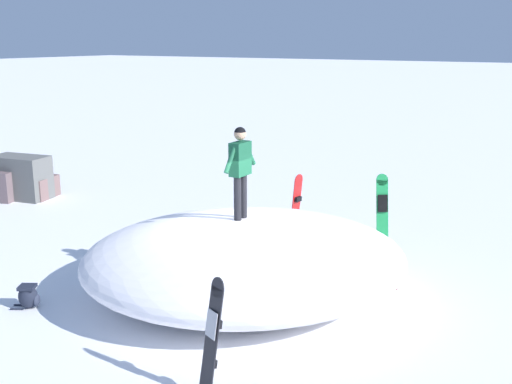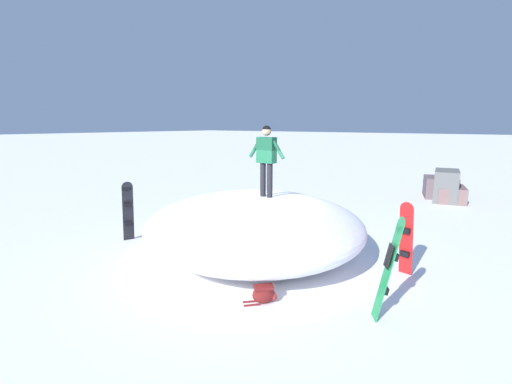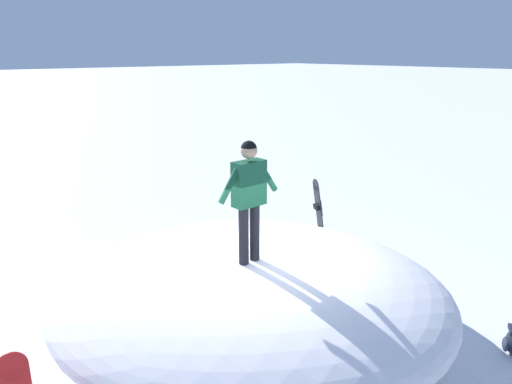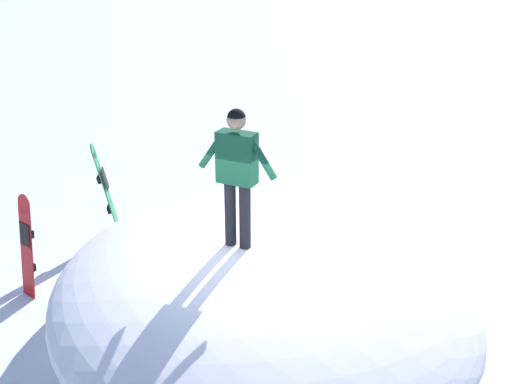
{
  "view_description": "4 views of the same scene",
  "coord_description": "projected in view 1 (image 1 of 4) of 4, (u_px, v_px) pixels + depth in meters",
  "views": [
    {
      "loc": [
        6.01,
        -9.15,
        4.64
      ],
      "look_at": [
        0.29,
        0.21,
        1.93
      ],
      "focal_mm": 43.89,
      "sensor_mm": 36.0,
      "label": 1
    },
    {
      "loc": [
        7.03,
        5.42,
        3.13
      ],
      "look_at": [
        0.31,
        0.24,
        1.53
      ],
      "focal_mm": 25.59,
      "sensor_mm": 36.0,
      "label": 2
    },
    {
      "loc": [
        -4.78,
        4.11,
        4.21
      ],
      "look_at": [
        0.56,
        -0.4,
        2.11
      ],
      "focal_mm": 33.01,
      "sensor_mm": 36.0,
      "label": 3
    },
    {
      "loc": [
        -5.62,
        -2.93,
        4.76
      ],
      "look_at": [
        -0.21,
        -0.05,
        2.18
      ],
      "focal_mm": 41.15,
      "sensor_mm": 36.0,
      "label": 4
    }
  ],
  "objects": [
    {
      "name": "snowboard_tertiary_upright",
      "position": [
        382.0,
        211.0,
        13.92
      ],
      "size": [
        0.43,
        0.45,
        1.71
      ],
      "color": "#1E8C47",
      "rests_on": "ground"
    },
    {
      "name": "snow_mound",
      "position": [
        245.0,
        258.0,
        11.55
      ],
      "size": [
        7.98,
        7.93,
        1.36
      ],
      "primitive_type": "ellipsoid",
      "rotation": [
        0.0,
        0.0,
        0.73
      ],
      "color": "white",
      "rests_on": "ground"
    },
    {
      "name": "snowboarder_standing",
      "position": [
        240.0,
        164.0,
        11.42
      ],
      "size": [
        0.23,
        1.03,
        1.72
      ],
      "color": "black",
      "rests_on": "snow_mound"
    },
    {
      "name": "snowboard_secondary_upright",
      "position": [
        296.0,
        205.0,
        14.71
      ],
      "size": [
        0.24,
        0.31,
        1.57
      ],
      "color": "red",
      "rests_on": "ground"
    },
    {
      "name": "rock_outcrop",
      "position": [
        14.0,
        181.0,
        18.59
      ],
      "size": [
        2.49,
        2.06,
        1.27
      ],
      "color": "#725855",
      "rests_on": "ground"
    },
    {
      "name": "snowboard_primary_upright",
      "position": [
        212.0,
        336.0,
        8.18
      ],
      "size": [
        0.37,
        0.37,
        1.64
      ],
      "color": "black",
      "rests_on": "ground"
    },
    {
      "name": "ground",
      "position": [
        237.0,
        292.0,
        11.74
      ],
      "size": [
        240.0,
        240.0,
        0.0
      ],
      "primitive_type": "plane",
      "color": "white"
    },
    {
      "name": "backpack_far",
      "position": [
        29.0,
        296.0,
        11.0
      ],
      "size": [
        0.54,
        0.45,
        0.43
      ],
      "color": "#1E2333",
      "rests_on": "ground"
    },
    {
      "name": "backpack_near",
      "position": [
        385.0,
        275.0,
        12.14
      ],
      "size": [
        0.56,
        0.53,
        0.33
      ],
      "color": "maroon",
      "rests_on": "ground"
    }
  ]
}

